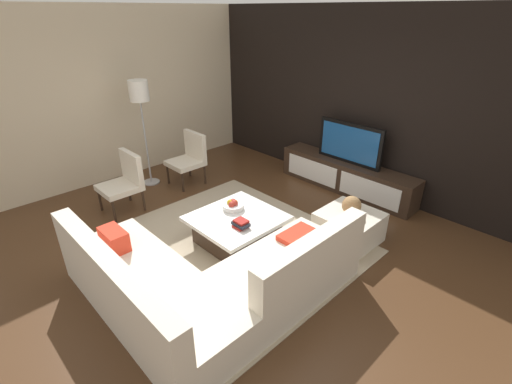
% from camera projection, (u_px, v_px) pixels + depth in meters
% --- Properties ---
extents(ground_plane, '(14.00, 14.00, 0.00)m').
position_uv_depth(ground_plane, '(237.00, 248.00, 4.62)').
color(ground_plane, '#4C301C').
extents(feature_wall_back, '(6.40, 0.12, 2.80)m').
position_uv_depth(feature_wall_back, '(365.00, 103.00, 5.67)').
color(feature_wall_back, black).
rests_on(feature_wall_back, ground).
extents(side_wall_left, '(0.12, 5.20, 2.80)m').
position_uv_depth(side_wall_left, '(119.00, 96.00, 6.17)').
color(side_wall_left, beige).
rests_on(side_wall_left, ground).
extents(area_rug, '(2.96, 2.64, 0.01)m').
position_uv_depth(area_rug, '(232.00, 245.00, 4.68)').
color(area_rug, tan).
rests_on(area_rug, ground).
extents(media_console, '(2.36, 0.43, 0.50)m').
position_uv_depth(media_console, '(346.00, 176.00, 6.00)').
color(media_console, '#332319').
rests_on(media_console, ground).
extents(television, '(1.12, 0.06, 0.64)m').
position_uv_depth(television, '(350.00, 143.00, 5.74)').
color(television, black).
rests_on(television, media_console).
extents(sectional_couch, '(2.28, 2.37, 0.81)m').
position_uv_depth(sectional_couch, '(205.00, 281.00, 3.64)').
color(sectional_couch, beige).
rests_on(sectional_couch, ground).
extents(coffee_table, '(1.00, 1.05, 0.38)m').
position_uv_depth(coffee_table, '(237.00, 229.00, 4.66)').
color(coffee_table, '#332319').
rests_on(coffee_table, ground).
extents(accent_chair_near, '(0.54, 0.54, 0.87)m').
position_uv_depth(accent_chair_near, '(125.00, 179.00, 5.33)').
color(accent_chair_near, '#332319').
rests_on(accent_chair_near, ground).
extents(floor_lamp, '(0.30, 0.30, 1.74)m').
position_uv_depth(floor_lamp, '(140.00, 98.00, 5.71)').
color(floor_lamp, '#A5A5AA').
rests_on(floor_lamp, ground).
extents(ottoman, '(0.70, 0.70, 0.40)m').
position_uv_depth(ottoman, '(349.00, 227.00, 4.69)').
color(ottoman, beige).
rests_on(ottoman, ground).
extents(fruit_bowl, '(0.28, 0.28, 0.14)m').
position_uv_depth(fruit_bowl, '(233.00, 205.00, 4.73)').
color(fruit_bowl, silver).
rests_on(fruit_bowl, coffee_table).
extents(accent_chair_far, '(0.53, 0.53, 0.87)m').
position_uv_depth(accent_chair_far, '(190.00, 156.00, 6.18)').
color(accent_chair_far, '#332319').
rests_on(accent_chair_far, ground).
extents(decorative_ball, '(0.24, 0.24, 0.24)m').
position_uv_depth(decorative_ball, '(352.00, 205.00, 4.55)').
color(decorative_ball, '#997247').
rests_on(decorative_ball, ottoman).
extents(book_stack, '(0.20, 0.16, 0.09)m').
position_uv_depth(book_stack, '(241.00, 224.00, 4.34)').
color(book_stack, maroon).
rests_on(book_stack, coffee_table).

